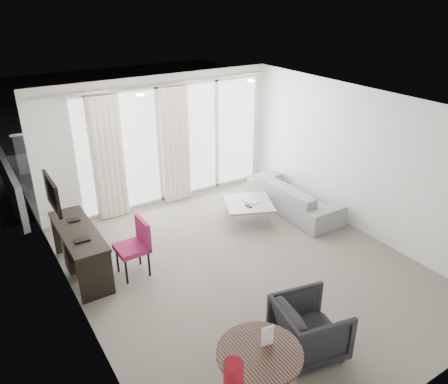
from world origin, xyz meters
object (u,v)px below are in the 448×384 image
tub_armchair (310,328)px  sofa (294,196)px  desk (81,251)px  round_table (258,377)px  desk_chair (132,249)px  rattan_chair_a (182,159)px  coffee_table (248,211)px  rattan_chair_b (208,138)px

tub_armchair → sofa: bearing=-26.3°
desk → tub_armchair: 3.66m
round_table → sofa: round_table is taller
round_table → tub_armchair: 1.00m
desk_chair → rattan_chair_a: desk_chair is taller
tub_armchair → rattan_chair_a: size_ratio=0.94×
round_table → sofa: (3.29, 3.27, -0.05)m
desk → coffee_table: size_ratio=1.88×
desk_chair → coffee_table: 2.57m
desk_chair → tub_armchair: desk_chair is taller
tub_armchair → rattan_chair_a: (1.27, 5.82, 0.06)m
desk_chair → desk: bearing=144.0°
sofa → rattan_chair_b: bearing=-4.1°
rattan_chair_a → desk_chair: bearing=-112.8°
desk → rattan_chair_a: (3.14, 2.68, 0.04)m
tub_armchair → rattan_chair_b: size_ratio=0.94×
sofa → rattan_chair_b: (0.27, 3.87, 0.11)m
round_table → rattan_chair_a: 6.48m
tub_armchair → sofa: tub_armchair is taller
desk → rattan_chair_a: rattan_chair_a is taller
rattan_chair_a → tub_armchair: bearing=-86.8°
coffee_table → rattan_chair_a: (-0.04, 2.68, 0.23)m
tub_armchair → rattan_chair_b: 7.35m
desk_chair → rattan_chair_b: size_ratio=1.07×
rattan_chair_b → round_table: bearing=-134.6°
desk → round_table: desk is taller
coffee_table → rattan_chair_b: rattan_chair_b is taller
desk_chair → round_table: (0.25, -2.94, -0.09)m
tub_armchair → sofa: 3.80m
desk_chair → sofa: size_ratio=0.43×
desk_chair → tub_armchair: 2.94m
desk → round_table: (0.91, -3.40, -0.03)m
rattan_chair_a → rattan_chair_b: bearing=53.7°
rattan_chair_a → round_table: bearing=-94.6°
desk → coffee_table: bearing=0.0°
round_table → tub_armchair: (0.96, 0.27, 0.00)m
rattan_chair_a → rattan_chair_b: (1.34, 1.05, -0.00)m
desk_chair → coffee_table: bearing=9.4°
desk_chair → rattan_chair_b: 5.67m
round_table → desk_chair: bearing=94.9°
desk → desk_chair: bearing=-35.0°
desk → rattan_chair_b: 5.83m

